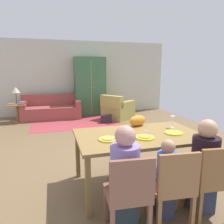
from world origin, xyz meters
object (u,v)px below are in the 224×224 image
object	(u,v)px
dining_table	(139,139)
handbag	(106,119)
plate_near_woman	(174,133)
dining_chair_woman	(212,178)
side_table	(17,110)
book_lower	(23,104)
person_woman	(202,169)
table_lamp	(16,91)
dining_chair_child	(173,185)
couch	(51,110)
book_upper	(22,103)
plate_near_child	(145,137)
person_man	(124,181)
dining_chair_man	(129,192)
armchair	(117,109)
wine_glass	(173,119)
plate_near_man	(108,139)
armoire	(90,86)
person_child	(165,181)
cat	(137,121)

from	to	relation	value
dining_table	handbag	distance (m)	3.77
plate_near_woman	handbag	world-z (taller)	plate_near_woman
dining_table	dining_chair_woman	bearing A→B (deg)	-62.26
side_table	book_lower	distance (m)	0.30
person_woman	table_lamp	size ratio (longest dim) A/B	2.05
dining_chair_child	book_lower	world-z (taller)	dining_chair_child
book_lower	side_table	bearing A→B (deg)	166.05
couch	book_upper	bearing A→B (deg)	-161.61
dining_chair_woman	book_lower	distance (m)	5.98
plate_near_child	person_man	size ratio (longest dim) A/B	0.23
book_upper	book_lower	bearing A→B (deg)	-28.65
dining_chair_man	armchair	world-z (taller)	dining_chair_man
plate_near_child	wine_glass	size ratio (longest dim) A/B	1.34
dining_table	plate_near_man	distance (m)	0.50
plate_near_child	armchair	distance (m)	4.48
plate_near_child	handbag	xyz separation A→B (m)	(0.47, 3.88, -0.64)
dining_chair_child	dining_chair_man	bearing A→B (deg)	-179.99
plate_near_man	dining_chair_woman	world-z (taller)	dining_chair_woman
armoire	dining_chair_man	bearing A→B (deg)	-96.77
person_child	armchair	xyz separation A→B (m)	(0.98, 4.89, -0.11)
person_man	book_upper	size ratio (longest dim) A/B	5.04
cat	table_lamp	distance (m)	4.80
person_man	armoire	distance (m)	5.91
plate_near_woman	table_lamp	bearing A→B (deg)	119.89
wine_glass	book_lower	world-z (taller)	wine_glass
dining_table	couch	world-z (taller)	couch
dining_chair_child	person_child	bearing A→B (deg)	86.29
wine_glass	book_upper	world-z (taller)	wine_glass
book_upper	armchair	bearing A→B (deg)	-7.48
person_man	plate_near_woman	bearing A→B (deg)	32.90
side_table	book_lower	bearing A→B (deg)	-13.95
book_lower	couch	bearing A→B (deg)	20.13
dining_chair_child	armchair	distance (m)	5.16
dining_chair_man	table_lamp	bearing A→B (deg)	107.56
dining_chair_woman	book_lower	size ratio (longest dim) A/B	3.95
plate_near_woman	handbag	bearing A→B (deg)	90.05
table_lamp	wine_glass	bearing A→B (deg)	-57.19
plate_near_man	wine_glass	xyz separation A→B (m)	(1.10, 0.30, 0.12)
dining_chair_man	dining_chair_child	world-z (taller)	same
plate_near_man	person_woman	bearing A→B (deg)	-31.85
person_woman	couch	world-z (taller)	person_woman
dining_chair_woman	book_lower	world-z (taller)	dining_chair_woman
dining_chair_man	plate_near_man	bearing A→B (deg)	89.48
plate_near_woman	dining_chair_woman	xyz separation A→B (m)	(-0.01, -0.79, -0.28)
person_child	book_upper	xyz separation A→B (m)	(-2.06, 5.29, 0.19)
book_lower	handbag	size ratio (longest dim) A/B	0.69
dining_chair_man	person_man	bearing A→B (deg)	86.71
couch	armoire	xyz separation A→B (m)	(1.41, 0.27, 0.75)
plate_near_man	wine_glass	bearing A→B (deg)	15.20
person_woman	armchair	xyz separation A→B (m)	(0.50, 4.88, -0.19)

